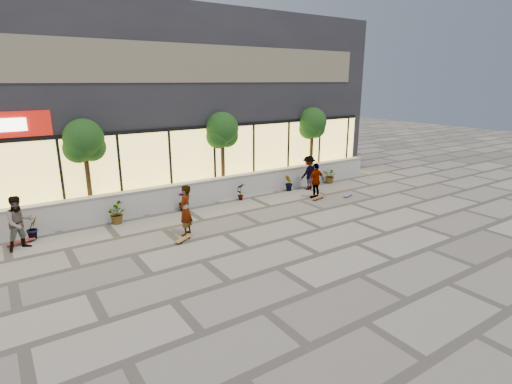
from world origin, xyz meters
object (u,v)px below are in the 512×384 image
tree_midwest (84,143)px  skater_right_far (309,173)px  tree_mideast (222,132)px  skateboard_right_near (318,198)px  skateboard_right_far (348,195)px  tree_east (312,125)px  skater_right_near (316,181)px  skateboard_left (21,241)px  skater_left (20,223)px  skater_center (185,210)px  skateboard_center (183,239)px

tree_midwest → skater_right_far: tree_midwest is taller
tree_mideast → skateboard_right_near: bearing=-44.3°
skateboard_right_far → tree_east: bearing=61.0°
tree_midwest → tree_mideast: same height
tree_mideast → skater_right_near: bearing=-41.7°
tree_mideast → skater_right_near: 4.87m
tree_mideast → skateboard_left: size_ratio=4.51×
skater_left → skater_right_near: 11.87m
skater_center → skateboard_right_near: skater_center is taller
tree_mideast → skater_left: 9.05m
skater_left → skateboard_center: (4.60, -2.31, -0.81)m
tree_midwest → skateboard_left: size_ratio=4.51×
tree_east → skater_right_far: (-1.50, -1.55, -2.13)m
tree_east → skater_right_near: (-2.24, -2.91, -2.16)m
tree_mideast → skateboard_center: 6.54m
skater_left → skater_right_near: (11.83, -0.92, -0.07)m
skater_center → skateboard_center: bearing=11.2°
skater_right_far → skateboard_center: 8.47m
skater_right_near → skateboard_right_near: skater_right_near is taller
skater_right_far → skateboard_right_near: (-0.78, -1.59, -0.77)m
skater_center → skateboard_right_far: bearing=137.8°
tree_midwest → tree_east: (11.50, 0.00, 0.00)m
tree_mideast → skater_right_far: (4.00, -1.55, -2.13)m
skater_right_far → skateboard_center: bearing=6.9°
skateboard_left → tree_midwest: bearing=20.2°
tree_mideast → skateboard_right_near: (3.22, -3.14, -2.90)m
skateboard_right_near → skater_left: bearing=160.8°
skater_left → skater_right_far: skater_left is taller
tree_east → skater_right_near: 4.26m
tree_east → skater_left: size_ratio=2.20×
skater_center → skater_left: 5.25m
tree_east → skateboard_center: 10.80m
skateboard_left → skateboard_right_near: bearing=-17.7°
tree_midwest → skateboard_center: 5.56m
skater_center → skateboard_left: bearing=-69.1°
skater_center → skater_right_far: size_ratio=1.07×
tree_midwest → skateboard_right_near: 10.17m
skater_left → skateboard_right_far: (13.28, -1.60, -0.82)m
tree_midwest → tree_mideast: bearing=0.0°
skater_center → skateboard_right_near: bearing=141.8°
skater_left → skateboard_right_near: skater_left is taller
tree_mideast → skateboard_right_far: size_ratio=5.48×
tree_mideast → skateboard_left: bearing=-170.1°
tree_mideast → skater_right_near: size_ratio=2.38×
skater_center → skateboard_right_near: size_ratio=2.14×
tree_east → skateboard_right_far: 4.69m
tree_mideast → skateboard_center: size_ratio=5.03×
skater_right_far → skateboard_center: (-7.98, -2.74, -0.77)m
skater_left → skater_right_far: bearing=-16.5°
skater_left → skater_right_near: size_ratio=1.08×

